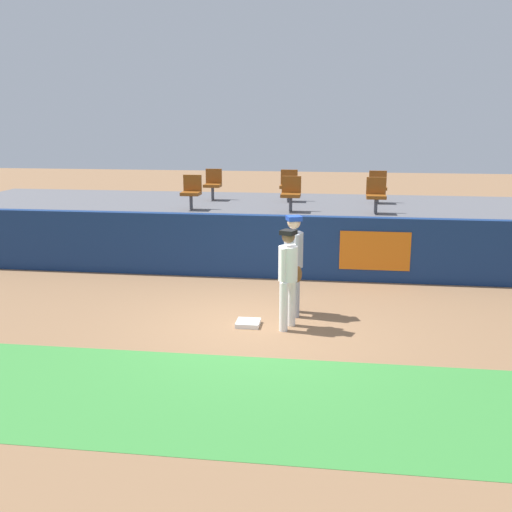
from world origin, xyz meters
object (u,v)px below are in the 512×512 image
object	(u,v)px
player_runner_visitor	(293,258)
seat_back_left	(213,183)
seat_front_left	(192,190)
first_base	(248,323)
seat_front_right	(376,193)
player_fielder_home	(288,272)
seat_back_right	(378,185)
seat_back_center	(289,184)
seat_front_center	(291,192)

from	to	relation	value
player_runner_visitor	seat_back_left	xyz separation A→B (m)	(-2.65, 5.74, 0.70)
player_runner_visitor	seat_front_left	distance (m)	4.89
first_base	seat_front_right	world-z (taller)	seat_front_right
first_base	seat_front_right	xyz separation A→B (m)	(2.36, 4.66, 1.71)
player_runner_visitor	seat_front_right	xyz separation A→B (m)	(1.64, 3.94, 0.70)
player_fielder_home	seat_back_right	bearing A→B (deg)	-174.61
seat_front_right	seat_back_center	bearing A→B (deg)	140.90
seat_front_left	seat_back_right	xyz separation A→B (m)	(4.60, 1.80, 0.00)
seat_back_left	seat_back_right	size ratio (longest dim) A/B	1.00
seat_front_left	seat_back_right	size ratio (longest dim) A/B	1.00
first_base	seat_front_center	distance (m)	4.98
seat_front_left	seat_back_left	world-z (taller)	same
seat_back_center	first_base	bearing A→B (deg)	-91.26
player_fielder_home	seat_back_center	size ratio (longest dim) A/B	2.02
player_fielder_home	seat_back_center	world-z (taller)	seat_back_center
seat_back_left	seat_front_center	bearing A→B (deg)	-38.23
seat_back_left	seat_back_center	world-z (taller)	same
seat_back_center	seat_back_left	bearing A→B (deg)	-180.00
seat_front_left	seat_front_right	bearing A→B (deg)	0.00
seat_front_left	seat_back_left	xyz separation A→B (m)	(0.16, 1.80, -0.00)
player_runner_visitor	seat_front_left	bearing A→B (deg)	-164.85
seat_front_right	seat_front_center	size ratio (longest dim) A/B	1.00
player_fielder_home	player_runner_visitor	distance (m)	0.76
first_base	seat_back_left	bearing A→B (deg)	106.70
seat_front_center	seat_front_right	bearing A→B (deg)	-0.00
player_fielder_home	seat_back_center	bearing A→B (deg)	-154.18
first_base	player_runner_visitor	world-z (taller)	player_runner_visitor
player_fielder_home	seat_back_right	size ratio (longest dim) A/B	2.02
seat_front_center	seat_back_center	bearing A→B (deg)	96.48
player_fielder_home	first_base	bearing A→B (deg)	-71.32
seat_front_right	seat_front_center	xyz separation A→B (m)	(-2.01, 0.00, 0.00)
seat_front_left	seat_back_right	world-z (taller)	same
player_fielder_home	seat_front_center	distance (m)	4.76
seat_front_right	seat_front_left	distance (m)	4.46
seat_front_right	seat_back_right	bearing A→B (deg)	85.41
first_base	player_fielder_home	distance (m)	1.17
seat_front_center	seat_back_right	xyz separation A→B (m)	(2.16, 1.80, -0.00)
seat_front_center	seat_back_left	xyz separation A→B (m)	(-2.28, 1.80, -0.00)
player_fielder_home	player_runner_visitor	xyz separation A→B (m)	(0.02, 0.75, 0.07)
player_runner_visitor	seat_front_center	size ratio (longest dim) A/B	2.15
seat_back_right	player_runner_visitor	bearing A→B (deg)	-107.32
seat_front_center	seat_back_right	world-z (taller)	same
player_runner_visitor	seat_back_right	distance (m)	6.05
seat_front_right	seat_front_center	distance (m)	2.01
seat_front_left	seat_back_center	world-z (taller)	same
first_base	player_runner_visitor	xyz separation A→B (m)	(0.71, 0.72, 1.01)
seat_back_left	player_fielder_home	bearing A→B (deg)	-67.96
seat_front_right	seat_back_right	xyz separation A→B (m)	(0.14, 1.80, 0.00)
seat_front_right	seat_back_left	size ratio (longest dim) A/B	1.00
player_fielder_home	seat_back_center	xyz separation A→B (m)	(-0.55, 6.49, 0.77)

